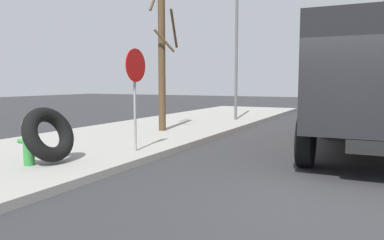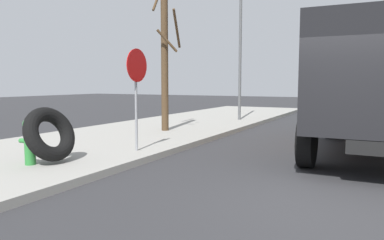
# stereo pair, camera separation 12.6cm
# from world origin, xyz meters

# --- Properties ---
(ground_plane) EXTENTS (80.00, 80.00, 0.00)m
(ground_plane) POSITION_xyz_m (0.00, 0.00, 0.00)
(ground_plane) COLOR #2D2D30
(sidewalk_curb) EXTENTS (36.00, 5.00, 0.15)m
(sidewalk_curb) POSITION_xyz_m (0.00, 6.50, 0.07)
(sidewalk_curb) COLOR #99968E
(sidewalk_curb) RESTS_ON ground
(fire_hydrant) EXTENTS (0.23, 0.53, 0.91)m
(fire_hydrant) POSITION_xyz_m (-0.65, 5.55, 0.63)
(fire_hydrant) COLOR #2D8438
(fire_hydrant) RESTS_ON sidewalk_curb
(loose_tire) EXTENTS (1.15, 0.76, 1.15)m
(loose_tire) POSITION_xyz_m (-0.34, 5.35, 0.72)
(loose_tire) COLOR black
(loose_tire) RESTS_ON sidewalk_curb
(stop_sign) EXTENTS (0.76, 0.08, 2.36)m
(stop_sign) POSITION_xyz_m (1.53, 4.58, 1.79)
(stop_sign) COLOR gray
(stop_sign) RESTS_ON sidewalk_curb
(dump_truck_orange) EXTENTS (7.06, 2.93, 3.00)m
(dump_truck_orange) POSITION_xyz_m (4.41, -0.33, 1.61)
(dump_truck_orange) COLOR orange
(dump_truck_orange) RESTS_ON ground
(dump_truck_blue) EXTENTS (7.08, 3.00, 3.00)m
(dump_truck_blue) POSITION_xyz_m (19.96, -0.01, 1.61)
(dump_truck_blue) COLOR #1E3899
(dump_truck_blue) RESTS_ON ground
(dump_truck_gray) EXTENTS (7.05, 2.92, 3.00)m
(dump_truck_gray) POSITION_xyz_m (28.84, 1.39, 1.61)
(dump_truck_gray) COLOR slate
(dump_truck_gray) RESTS_ON ground
(bare_tree) EXTENTS (1.05, 0.87, 4.80)m
(bare_tree) POSITION_xyz_m (5.00, 5.94, 2.47)
(bare_tree) COLOR #4C3823
(bare_tree) RESTS_ON sidewalk_curb
(street_light_pole) EXTENTS (0.12, 0.12, 6.63)m
(street_light_pole) POSITION_xyz_m (9.57, 5.01, 3.46)
(street_light_pole) COLOR #595B5E
(street_light_pole) RESTS_ON sidewalk_curb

